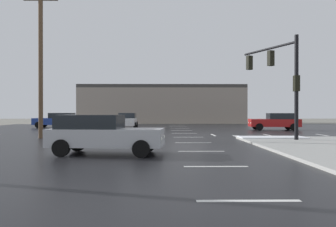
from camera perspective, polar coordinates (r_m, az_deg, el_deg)
name	(u,v)px	position (r m, az deg, el deg)	size (l,w,h in m)	color
ground_plane	(186,135)	(24.45, 3.10, -3.75)	(120.00, 120.00, 0.00)	slate
road_asphalt	(186,135)	(24.45, 3.10, -3.73)	(44.00, 44.00, 0.02)	black
snow_strip_curbside	(272,137)	(21.44, 17.31, -3.87)	(4.00, 1.60, 0.06)	white
lane_markings	(205,136)	(23.20, 6.30, -3.91)	(36.15, 36.15, 0.01)	silver
traffic_signal_mast	(280,72)	(21.41, 18.59, 6.67)	(2.08, 4.52, 5.96)	black
strip_building_background	(162,104)	(52.29, -1.00, 1.55)	(24.80, 8.00, 5.75)	gray
sedan_silver	(103,133)	(13.70, -11.09, -3.35)	(4.66, 2.36, 1.58)	#B7BABF
sedan_red	(276,121)	(32.63, 17.95, -1.25)	(4.64, 2.31, 1.58)	#B21919
sedan_white	(127,120)	(34.94, -6.97, -1.14)	(2.09, 4.57, 1.58)	white
sedan_blue	(57,120)	(37.69, -18.35, -1.05)	(4.57, 2.09, 1.58)	navy
utility_pole_mid	(41,59)	(23.20, -20.89, 8.62)	(2.20, 0.28, 9.74)	brown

